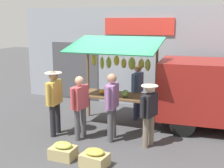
# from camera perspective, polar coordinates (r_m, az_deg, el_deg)

# --- Properties ---
(ground_plane) EXTENTS (40.00, 40.00, 0.00)m
(ground_plane) POSITION_cam_1_polar(r_m,az_deg,el_deg) (8.41, 0.75, -7.94)
(ground_plane) COLOR #424244
(street_backdrop) EXTENTS (9.00, 0.30, 3.40)m
(street_backdrop) POSITION_cam_1_polar(r_m,az_deg,el_deg) (10.07, 4.95, 5.34)
(street_backdrop) COLOR #8C939E
(street_backdrop) RESTS_ON ground
(market_stall) EXTENTS (2.50, 1.46, 2.50)m
(market_stall) POSITION_cam_1_polar(r_m,az_deg,el_deg) (8.06, 1.00, 2.66)
(market_stall) COLOR brown
(market_stall) RESTS_ON ground
(vendor_with_sunhat) EXTENTS (0.43, 0.71, 1.66)m
(vendor_with_sunhat) POSITION_cam_1_polar(r_m,az_deg,el_deg) (8.69, 5.08, -0.55)
(vendor_with_sunhat) COLOR navy
(vendor_with_sunhat) RESTS_ON ground
(shopper_with_ponytail) EXTENTS (0.39, 0.64, 1.51)m
(shopper_with_ponytail) POSITION_cam_1_polar(r_m,az_deg,el_deg) (6.77, 7.34, -5.28)
(shopper_with_ponytail) COLOR #726656
(shopper_with_ponytail) RESTS_ON ground
(shopper_in_grey_tee) EXTENTS (0.29, 0.68, 1.61)m
(shopper_in_grey_tee) POSITION_cam_1_polar(r_m,az_deg,el_deg) (7.19, -6.38, -3.81)
(shopper_in_grey_tee) COLOR #4C4C51
(shopper_in_grey_tee) RESTS_ON ground
(shopper_in_striped_shirt) EXTENTS (0.26, 0.71, 1.69)m
(shopper_in_striped_shirt) POSITION_cam_1_polar(r_m,az_deg,el_deg) (7.03, -0.03, -3.59)
(shopper_in_striped_shirt) COLOR #4C4C51
(shopper_in_striped_shirt) RESTS_ON ground
(shopper_with_shopping_bag) EXTENTS (0.44, 0.71, 1.69)m
(shopper_with_shopping_bag) POSITION_cam_1_polar(r_m,az_deg,el_deg) (7.51, -11.37, -2.64)
(shopper_with_shopping_bag) COLOR #232328
(shopper_with_shopping_bag) RESTS_ON ground
(produce_crate_near) EXTENTS (0.54, 0.42, 0.36)m
(produce_crate_near) POSITION_cam_1_polar(r_m,az_deg,el_deg) (6.48, -9.69, -12.97)
(produce_crate_near) COLOR tan
(produce_crate_near) RESTS_ON ground
(produce_crate_side) EXTENTS (0.58, 0.47, 0.38)m
(produce_crate_side) POSITION_cam_1_polar(r_m,az_deg,el_deg) (6.08, -3.47, -14.49)
(produce_crate_side) COLOR tan
(produce_crate_side) RESTS_ON ground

